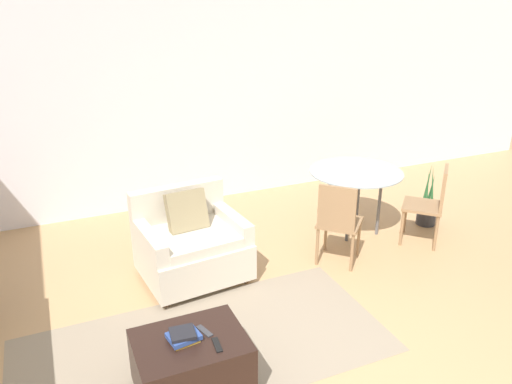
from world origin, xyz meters
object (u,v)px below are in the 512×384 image
Objects in this scene: ottoman at (191,363)px; book_stack at (184,336)px; tv_remote_secondary at (205,331)px; dining_chair_near_right at (432,200)px; armchair at (191,245)px; tv_remote_primary at (217,345)px; potted_plant_small at (427,209)px; dining_table at (356,178)px; dining_chair_near_left at (338,219)px.

ottoman is 0.25m from book_stack.
dining_chair_near_right is at bearing 20.20° from tv_remote_secondary.
book_stack reaches higher than tv_remote_secondary.
tv_remote_secondary is at bearing 13.65° from book_stack.
armchair is 1.67m from tv_remote_primary.
book_stack is 0.24m from tv_remote_primary.
potted_plant_small is (0.32, 0.39, -0.32)m from dining_chair_near_right.
dining_chair_near_right is (2.98, 1.10, 0.07)m from tv_remote_secondary.
ottoman is 3.30× the size of book_stack.
potted_plant_small is at bearing 23.74° from book_stack.
tv_remote_secondary is (-0.03, 0.17, 0.00)m from tv_remote_primary.
tv_remote_primary is 3.68m from potted_plant_small.
dining_table is at bearing 34.90° from ottoman.
ottoman is 0.85× the size of dining_chair_near_right.
dining_chair_near_left reaches higher than book_stack.
dining_chair_near_left is at bearing 31.70° from tv_remote_secondary.
tv_remote_primary reaches higher than ottoman.
ottoman is at bearing 138.89° from tv_remote_primary.
armchair is at bearing 73.30° from ottoman.
book_stack reaches higher than tv_remote_primary.
tv_remote_primary is 0.15× the size of dining_table.
armchair reaches higher than tv_remote_secondary.
book_stack is at bearing -145.60° from dining_table.
ottoman is at bearing -148.97° from dining_chair_near_left.
armchair is 6.70× the size of tv_remote_secondary.
armchair is 1.59m from book_stack.
tv_remote_primary and tv_remote_secondary have the same top height.
potted_plant_small reaches higher than tv_remote_primary.
tv_remote_secondary is (-0.33, -1.46, 0.10)m from armchair.
dining_table is 0.86m from dining_chair_near_right.
dining_chair_near_left is (1.94, 1.14, 0.03)m from book_stack.
tv_remote_secondary is 0.17× the size of dining_chair_near_left.
tv_remote_secondary is (0.16, 0.04, -0.03)m from book_stack.
dining_table reaches higher than tv_remote_secondary.
dining_table reaches higher than tv_remote_primary.
armchair is 1.58m from ottoman.
dining_table is (2.54, 1.74, 0.17)m from book_stack.
armchair is 4.54× the size of book_stack.
ottoman is 0.71× the size of dining_table.
tv_remote_primary is (-0.30, -1.64, 0.10)m from armchair.
potted_plant_small is at bearing 26.88° from tv_remote_primary.
ottoman is at bearing -5.61° from book_stack.
tv_remote_secondary is at bearing -144.46° from dining_table.
dining_table is (2.50, 1.74, 0.42)m from ottoman.
dining_table is (2.38, 1.70, 0.21)m from tv_remote_secondary.
book_stack is (-0.49, -1.50, 0.14)m from armchair.
tv_remote_secondary is (0.12, 0.04, 0.21)m from ottoman.
potted_plant_small is at bearing 24.19° from tv_remote_secondary.
ottoman is 2.23m from dining_chair_near_left.
book_stack is at bearing 144.78° from tv_remote_primary.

